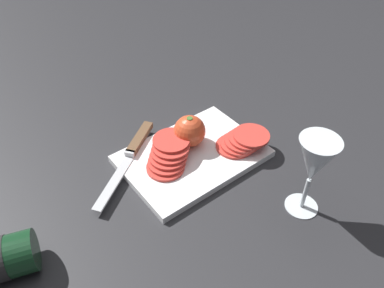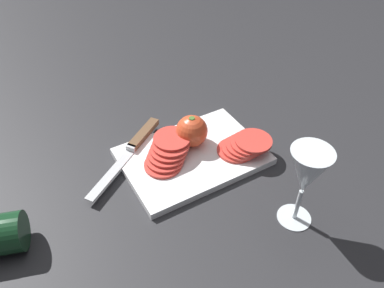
{
  "view_description": "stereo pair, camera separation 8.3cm",
  "coord_description": "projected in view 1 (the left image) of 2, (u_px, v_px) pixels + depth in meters",
  "views": [
    {
      "loc": [
        0.38,
        0.52,
        0.6
      ],
      "look_at": [
        0.0,
        0.03,
        0.05
      ],
      "focal_mm": 35.0,
      "sensor_mm": 36.0,
      "label": 1
    },
    {
      "loc": [
        0.31,
        0.57,
        0.6
      ],
      "look_at": [
        0.0,
        0.03,
        0.05
      ],
      "focal_mm": 35.0,
      "sensor_mm": 36.0,
      "label": 2
    }
  ],
  "objects": [
    {
      "name": "tomato_slice_stack_far",
      "position": [
        169.0,
        154.0,
        0.82
      ],
      "size": [
        0.12,
        0.11,
        0.04
      ],
      "color": "#D63D33",
      "rests_on": "cutting_board"
    },
    {
      "name": "tomato_slice_stack_near",
      "position": [
        243.0,
        141.0,
        0.86
      ],
      "size": [
        0.12,
        0.1,
        0.03
      ],
      "color": "#D63D33",
      "rests_on": "cutting_board"
    },
    {
      "name": "ground_plane",
      "position": [
        184.0,
        151.0,
        0.89
      ],
      "size": [
        3.0,
        3.0,
        0.0
      ],
      "primitive_type": "plane",
      "color": "#28282B"
    },
    {
      "name": "whole_tomato",
      "position": [
        189.0,
        131.0,
        0.86
      ],
      "size": [
        0.07,
        0.07,
        0.07
      ],
      "color": "#DB4C28",
      "rests_on": "cutting_board"
    },
    {
      "name": "wine_glass",
      "position": [
        314.0,
        164.0,
        0.68
      ],
      "size": [
        0.08,
        0.08,
        0.18
      ],
      "color": "silver",
      "rests_on": "ground_plane"
    },
    {
      "name": "cutting_board",
      "position": [
        192.0,
        156.0,
        0.86
      ],
      "size": [
        0.31,
        0.22,
        0.02
      ],
      "color": "white",
      "rests_on": "ground_plane"
    },
    {
      "name": "knife",
      "position": [
        136.0,
        145.0,
        0.87
      ],
      "size": [
        0.24,
        0.18,
        0.01
      ],
      "rotation": [
        0.0,
        0.0,
        0.61
      ],
      "color": "silver",
      "rests_on": "cutting_board"
    }
  ]
}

